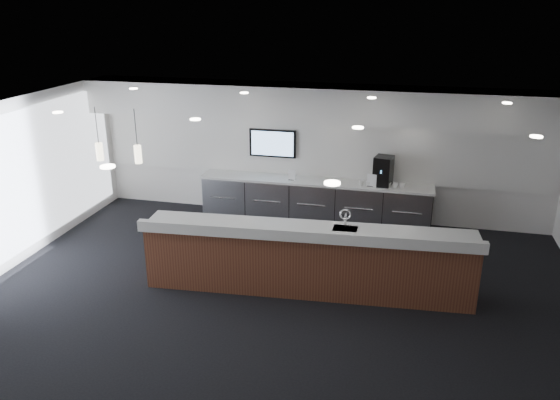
# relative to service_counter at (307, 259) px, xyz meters

# --- Properties ---
(ground) EXTENTS (10.00, 10.00, 0.00)m
(ground) POSITION_rel_service_counter_xyz_m (-0.42, -0.59, -0.57)
(ground) COLOR black
(ground) RESTS_ON ground
(ceiling) EXTENTS (10.00, 8.00, 0.02)m
(ceiling) POSITION_rel_service_counter_xyz_m (-0.42, -0.59, 2.43)
(ceiling) COLOR black
(ceiling) RESTS_ON back_wall
(back_wall) EXTENTS (10.00, 0.02, 3.00)m
(back_wall) POSITION_rel_service_counter_xyz_m (-0.42, 3.41, 0.93)
(back_wall) COLOR white
(back_wall) RESTS_ON ground
(soffit_bulkhead) EXTENTS (10.00, 0.90, 0.70)m
(soffit_bulkhead) POSITION_rel_service_counter_xyz_m (-0.42, 2.96, 2.08)
(soffit_bulkhead) COLOR white
(soffit_bulkhead) RESTS_ON back_wall
(alcove_panel) EXTENTS (9.80, 0.06, 1.40)m
(alcove_panel) POSITION_rel_service_counter_xyz_m (-0.42, 3.38, 1.03)
(alcove_panel) COLOR white
(alcove_panel) RESTS_ON back_wall
(back_credenza) EXTENTS (5.06, 0.66, 0.95)m
(back_credenza) POSITION_rel_service_counter_xyz_m (-0.42, 3.05, -0.10)
(back_credenza) COLOR gray
(back_credenza) RESTS_ON ground
(wall_tv) EXTENTS (1.05, 0.08, 0.62)m
(wall_tv) POSITION_rel_service_counter_xyz_m (-1.42, 3.32, 1.08)
(wall_tv) COLOR black
(wall_tv) RESTS_ON back_wall
(pendant_left) EXTENTS (0.12, 0.12, 0.30)m
(pendant_left) POSITION_rel_service_counter_xyz_m (-2.82, 0.21, 1.68)
(pendant_left) COLOR #F4E7BF
(pendant_left) RESTS_ON ceiling
(pendant_right) EXTENTS (0.12, 0.12, 0.30)m
(pendant_right) POSITION_rel_service_counter_xyz_m (-3.52, 0.21, 1.68)
(pendant_right) COLOR #F4E7BF
(pendant_right) RESTS_ON ceiling
(ceiling_can_lights) EXTENTS (7.00, 5.00, 0.02)m
(ceiling_can_lights) POSITION_rel_service_counter_xyz_m (-0.42, -0.59, 2.40)
(ceiling_can_lights) COLOR white
(ceiling_can_lights) RESTS_ON ceiling
(service_counter) EXTENTS (5.53, 1.28, 1.49)m
(service_counter) POSITION_rel_service_counter_xyz_m (0.00, 0.00, 0.00)
(service_counter) COLOR #572C1D
(service_counter) RESTS_ON ground
(coffee_machine) EXTENTS (0.43, 0.51, 0.62)m
(coffee_machine) POSITION_rel_service_counter_xyz_m (1.03, 3.07, 0.68)
(coffee_machine) COLOR black
(coffee_machine) RESTS_ON back_credenza
(info_sign_left) EXTENTS (0.16, 0.05, 0.22)m
(info_sign_left) POSITION_rel_service_counter_xyz_m (-0.90, 2.95, 0.49)
(info_sign_left) COLOR white
(info_sign_left) RESTS_ON back_credenza
(info_sign_right) EXTENTS (0.20, 0.07, 0.27)m
(info_sign_right) POSITION_rel_service_counter_xyz_m (0.81, 2.91, 0.51)
(info_sign_right) COLOR white
(info_sign_right) RESTS_ON back_credenza
(cup_0) EXTENTS (0.11, 0.11, 0.10)m
(cup_0) POSITION_rel_service_counter_xyz_m (1.44, 2.94, 0.43)
(cup_0) COLOR white
(cup_0) RESTS_ON back_credenza
(cup_1) EXTENTS (0.16, 0.16, 0.10)m
(cup_1) POSITION_rel_service_counter_xyz_m (1.30, 2.94, 0.43)
(cup_1) COLOR white
(cup_1) RESTS_ON back_credenza
(cup_2) EXTENTS (0.14, 0.14, 0.10)m
(cup_2) POSITION_rel_service_counter_xyz_m (1.16, 2.94, 0.43)
(cup_2) COLOR white
(cup_2) RESTS_ON back_credenza
(cup_3) EXTENTS (0.14, 0.14, 0.10)m
(cup_3) POSITION_rel_service_counter_xyz_m (1.02, 2.94, 0.43)
(cup_3) COLOR white
(cup_3) RESTS_ON back_credenza
(cup_4) EXTENTS (0.15, 0.15, 0.10)m
(cup_4) POSITION_rel_service_counter_xyz_m (0.88, 2.94, 0.43)
(cup_4) COLOR white
(cup_4) RESTS_ON back_credenza
(cup_5) EXTENTS (0.12, 0.12, 0.10)m
(cup_5) POSITION_rel_service_counter_xyz_m (0.74, 2.94, 0.43)
(cup_5) COLOR white
(cup_5) RESTS_ON back_credenza
(cup_6) EXTENTS (0.16, 0.16, 0.10)m
(cup_6) POSITION_rel_service_counter_xyz_m (0.60, 2.94, 0.43)
(cup_6) COLOR white
(cup_6) RESTS_ON back_credenza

